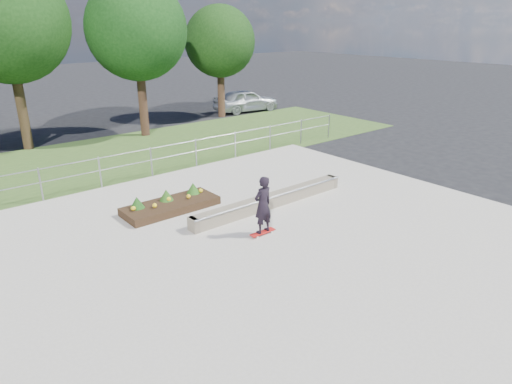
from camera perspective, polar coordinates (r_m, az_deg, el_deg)
ground at (r=12.24m, az=3.79°, el=-6.95°), size 120.00×120.00×0.00m
grass_verge at (r=21.04m, az=-17.22°, el=4.13°), size 30.00×8.00×0.02m
concrete_slab at (r=12.23m, az=3.79°, el=-6.83°), size 15.00×15.00×0.06m
fence at (r=17.76m, az=-12.99°, el=4.12°), size 20.06×0.06×1.20m
tree_mid_left at (r=23.37m, az=-28.77°, el=18.14°), size 5.25×5.25×8.25m
tree_mid_right at (r=24.23m, az=-14.70°, el=19.00°), size 4.90×4.90×7.70m
tree_far_right at (r=28.61m, az=-4.54°, el=18.21°), size 4.20×4.20×6.60m
grind_ledge at (r=14.59m, az=1.89°, el=-1.07°), size 6.00×0.44×0.43m
planter_bed at (r=14.63m, az=-10.70°, el=-1.46°), size 3.00×1.20×0.61m
skateboarder at (r=12.43m, az=0.87°, el=-1.65°), size 0.80×0.42×1.71m
parked_car at (r=30.62m, az=-1.24°, el=11.38°), size 4.52×2.31×1.47m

